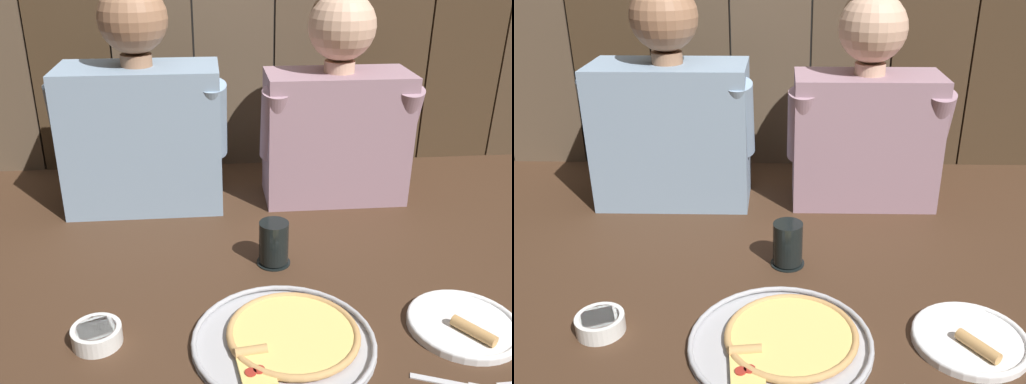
{
  "view_description": "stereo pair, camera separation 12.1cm",
  "coord_description": "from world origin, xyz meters",
  "views": [
    {
      "loc": [
        -0.09,
        -1.0,
        0.69
      ],
      "look_at": [
        0.01,
        0.1,
        0.18
      ],
      "focal_mm": 39.31,
      "sensor_mm": 36.0,
      "label": 1
    },
    {
      "loc": [
        0.03,
        -1.0,
        0.69
      ],
      "look_at": [
        0.01,
        0.1,
        0.18
      ],
      "focal_mm": 39.31,
      "sensor_mm": 36.0,
      "label": 2
    }
  ],
  "objects": [
    {
      "name": "diner_right",
      "position": [
        0.26,
        0.45,
        0.26
      ],
      "size": [
        0.42,
        0.2,
        0.57
      ],
      "color": "gray",
      "rests_on": "ground"
    },
    {
      "name": "table_fork",
      "position": [
        0.31,
        -0.31,
        0.0
      ],
      "size": [
        0.13,
        0.06,
        0.01
      ],
      "color": "silver",
      "rests_on": "ground"
    },
    {
      "name": "dinner_plate",
      "position": [
        0.39,
        -0.17,
        0.01
      ],
      "size": [
        0.21,
        0.21,
        0.03
      ],
      "color": "white",
      "rests_on": "ground"
    },
    {
      "name": "dipping_bowl",
      "position": [
        -0.31,
        -0.15,
        0.02
      ],
      "size": [
        0.09,
        0.09,
        0.03
      ],
      "color": "white",
      "rests_on": "ground"
    },
    {
      "name": "ground_plane",
      "position": [
        0.0,
        0.0,
        0.0
      ],
      "size": [
        3.2,
        3.2,
        0.0
      ],
      "primitive_type": "plane",
      "color": "#422B1C"
    },
    {
      "name": "pizza_tray",
      "position": [
        0.04,
        -0.18,
        0.01
      ],
      "size": [
        0.34,
        0.34,
        0.03
      ],
      "color": "#B2B2B7",
      "rests_on": "ground"
    },
    {
      "name": "drinking_glass",
      "position": [
        0.05,
        0.1,
        0.05
      ],
      "size": [
        0.08,
        0.08,
        0.1
      ],
      "color": "black",
      "rests_on": "ground"
    },
    {
      "name": "diner_left",
      "position": [
        -0.26,
        0.45,
        0.26
      ],
      "size": [
        0.45,
        0.21,
        0.59
      ],
      "color": "#849EB7",
      "rests_on": "ground"
    }
  ]
}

